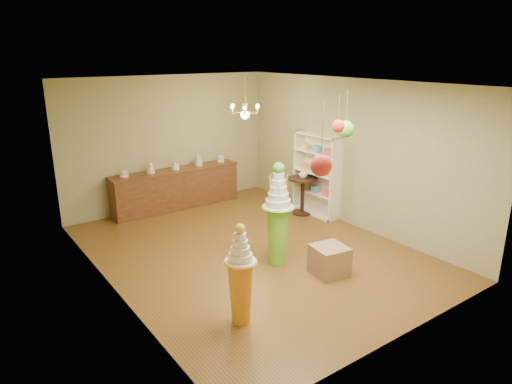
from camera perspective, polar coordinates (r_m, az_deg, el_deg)
floor at (r=8.40m, az=-0.67°, el=-7.39°), size 6.50×6.50×0.00m
ceiling at (r=7.65m, az=-0.74°, el=13.49°), size 6.50×6.50×0.00m
wall_back at (r=10.66m, az=-10.86°, el=6.11°), size 5.00×0.04×3.00m
wall_front at (r=5.68m, az=18.56°, el=-4.34°), size 5.00×0.04×3.00m
wall_left at (r=6.83m, az=-18.13°, el=-0.68°), size 0.04×6.50×3.00m
wall_right at (r=9.51m, az=11.76°, el=4.74°), size 0.04×6.50×3.00m
pedestal_green at (r=7.65m, az=2.74°, el=-3.89°), size 0.54×0.54×1.79m
pedestal_orange at (r=6.12m, az=-1.94°, el=-11.38°), size 0.43×0.43×1.42m
burlap_riser at (r=7.60m, az=9.15°, el=-8.42°), size 0.61×0.61×0.48m
sideboard at (r=10.65m, az=-9.91°, el=0.49°), size 3.04×0.54×1.16m
shelving_unit at (r=10.09m, az=7.60°, el=2.15°), size 0.33×1.20×1.80m
round_table at (r=10.16m, az=5.85°, el=0.18°), size 0.80×0.80×0.83m
vase at (r=10.05m, az=5.92°, el=2.31°), size 0.22×0.22×0.19m
pom_red_left at (r=5.53m, az=8.13°, el=3.29°), size 0.26×0.26×0.95m
pom_green_mid at (r=7.00m, az=11.13°, el=7.74°), size 0.26×0.26×0.74m
pom_red_right at (r=6.34m, az=10.24°, el=8.12°), size 0.17×0.17×0.56m
chandelier at (r=9.45m, az=-1.38°, el=9.95°), size 0.74×0.74×0.85m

